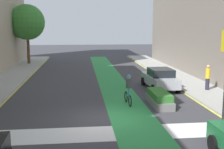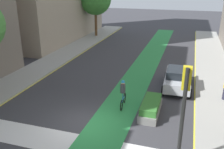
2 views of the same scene
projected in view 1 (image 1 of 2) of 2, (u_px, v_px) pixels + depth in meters
ground_plane at (106, 119)px, 14.51m from camera, size 120.00×120.00×0.00m
bike_lane_paint at (133, 118)px, 14.66m from camera, size 2.40×60.00×0.01m
crosswalk_band at (110, 133)px, 12.55m from camera, size 12.00×1.80×0.01m
curb_stripe_right at (218, 115)px, 15.15m from camera, size 0.16×60.00×0.01m
car_silver_right_far at (160, 78)px, 21.32m from camera, size 2.12×4.25×1.57m
cyclist_in_lane at (128, 89)px, 16.98m from camera, size 0.32×1.73×1.86m
pedestrian_sidewalk_right_a at (208, 77)px, 20.36m from camera, size 0.34×0.34×1.81m
street_tree_far at (27, 22)px, 34.36m from camera, size 4.29×4.29×7.16m
median_planter at (159, 99)px, 16.95m from camera, size 1.06×2.86×0.85m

